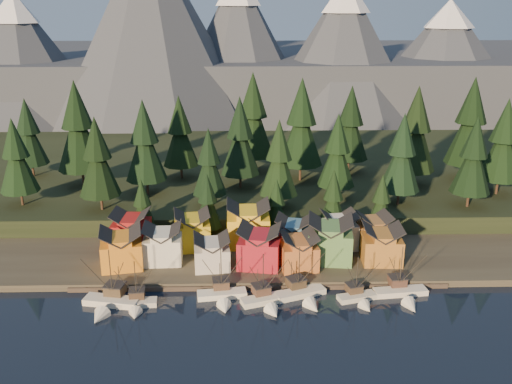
{
  "coord_description": "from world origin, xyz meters",
  "views": [
    {
      "loc": [
        -3.13,
        -91.98,
        58.24
      ],
      "look_at": [
        -0.3,
        30.0,
        16.62
      ],
      "focal_mm": 40.0,
      "sensor_mm": 36.0,
      "label": 1
    }
  ],
  "objects_px": {
    "boat_5": "(359,292)",
    "boat_6": "(403,288)",
    "boat_1": "(136,298)",
    "house_back_1": "(192,229)",
    "house_back_0": "(131,229)",
    "boat_4": "(303,289)",
    "house_front_1": "(163,243)",
    "boat_2": "(222,290)",
    "house_front_0": "(121,247)",
    "boat_3": "(266,295)",
    "boat_0": "(108,296)"
  },
  "relations": [
    {
      "from": "house_back_0",
      "to": "boat_4",
      "type": "bearing_deg",
      "value": -27.89
    },
    {
      "from": "boat_1",
      "to": "house_back_0",
      "type": "distance_m",
      "value": 26.52
    },
    {
      "from": "house_back_0",
      "to": "house_back_1",
      "type": "height_order",
      "value": "house_back_0"
    },
    {
      "from": "boat_5",
      "to": "boat_0",
      "type": "bearing_deg",
      "value": 165.63
    },
    {
      "from": "boat_1",
      "to": "boat_3",
      "type": "relative_size",
      "value": 0.92
    },
    {
      "from": "house_front_1",
      "to": "house_back_1",
      "type": "relative_size",
      "value": 0.94
    },
    {
      "from": "boat_5",
      "to": "house_front_0",
      "type": "bearing_deg",
      "value": 148.58
    },
    {
      "from": "boat_6",
      "to": "house_back_1",
      "type": "distance_m",
      "value": 50.22
    },
    {
      "from": "boat_4",
      "to": "boat_6",
      "type": "height_order",
      "value": "boat_4"
    },
    {
      "from": "boat_5",
      "to": "house_back_1",
      "type": "height_order",
      "value": "house_back_1"
    },
    {
      "from": "house_front_1",
      "to": "house_back_1",
      "type": "distance_m",
      "value": 9.53
    },
    {
      "from": "boat_1",
      "to": "house_back_1",
      "type": "distance_m",
      "value": 27.28
    },
    {
      "from": "boat_3",
      "to": "house_front_1",
      "type": "height_order",
      "value": "boat_3"
    },
    {
      "from": "boat_6",
      "to": "house_front_1",
      "type": "bearing_deg",
      "value": 156.96
    },
    {
      "from": "boat_6",
      "to": "house_front_0",
      "type": "relative_size",
      "value": 1.21
    },
    {
      "from": "house_front_1",
      "to": "boat_4",
      "type": "bearing_deg",
      "value": -29.0
    },
    {
      "from": "boat_5",
      "to": "boat_6",
      "type": "distance_m",
      "value": 9.42
    },
    {
      "from": "boat_3",
      "to": "house_back_1",
      "type": "relative_size",
      "value": 1.24
    },
    {
      "from": "house_back_1",
      "to": "house_back_0",
      "type": "bearing_deg",
      "value": 170.76
    },
    {
      "from": "boat_2",
      "to": "house_front_0",
      "type": "relative_size",
      "value": 1.13
    },
    {
      "from": "boat_6",
      "to": "boat_4",
      "type": "bearing_deg",
      "value": 173.51
    },
    {
      "from": "house_front_1",
      "to": "boat_3",
      "type": "bearing_deg",
      "value": -40.09
    },
    {
      "from": "boat_3",
      "to": "house_back_0",
      "type": "distance_m",
      "value": 40.14
    },
    {
      "from": "boat_0",
      "to": "house_back_0",
      "type": "distance_m",
      "value": 25.67
    },
    {
      "from": "boat_6",
      "to": "boat_5",
      "type": "bearing_deg",
      "value": -177.47
    },
    {
      "from": "boat_2",
      "to": "house_front_0",
      "type": "bearing_deg",
      "value": 143.09
    },
    {
      "from": "boat_0",
      "to": "boat_1",
      "type": "bearing_deg",
      "value": 8.61
    },
    {
      "from": "boat_0",
      "to": "house_back_1",
      "type": "distance_m",
      "value": 29.31
    },
    {
      "from": "house_front_0",
      "to": "boat_6",
      "type": "bearing_deg",
      "value": -22.6
    },
    {
      "from": "boat_0",
      "to": "house_front_1",
      "type": "xyz_separation_m",
      "value": [
        8.59,
        17.73,
        3.63
      ]
    },
    {
      "from": "house_back_1",
      "to": "boat_3",
      "type": "bearing_deg",
      "value": -64.36
    },
    {
      "from": "boat_6",
      "to": "house_back_1",
      "type": "height_order",
      "value": "house_back_1"
    },
    {
      "from": "boat_6",
      "to": "house_front_1",
      "type": "relative_size",
      "value": 1.42
    },
    {
      "from": "boat_5",
      "to": "boat_6",
      "type": "bearing_deg",
      "value": -6.67
    },
    {
      "from": "boat_6",
      "to": "house_front_0",
      "type": "bearing_deg",
      "value": 161.5
    },
    {
      "from": "boat_4",
      "to": "house_back_1",
      "type": "xyz_separation_m",
      "value": [
        -24.17,
        22.44,
        4.1
      ]
    },
    {
      "from": "boat_6",
      "to": "house_front_1",
      "type": "xyz_separation_m",
      "value": [
        -50.79,
        15.07,
        4.0
      ]
    },
    {
      "from": "boat_3",
      "to": "boat_0",
      "type": "bearing_deg",
      "value": 161.41
    },
    {
      "from": "boat_0",
      "to": "boat_1",
      "type": "height_order",
      "value": "boat_0"
    },
    {
      "from": "boat_0",
      "to": "house_back_0",
      "type": "xyz_separation_m",
      "value": [
        0.15,
        25.37,
        3.93
      ]
    },
    {
      "from": "boat_6",
      "to": "house_back_0",
      "type": "relative_size",
      "value": 1.34
    },
    {
      "from": "boat_0",
      "to": "boat_2",
      "type": "bearing_deg",
      "value": 17.93
    },
    {
      "from": "boat_0",
      "to": "boat_4",
      "type": "xyz_separation_m",
      "value": [
        38.81,
        2.66,
        -0.25
      ]
    },
    {
      "from": "boat_3",
      "to": "boat_4",
      "type": "xyz_separation_m",
      "value": [
        7.58,
        2.36,
        -0.05
      ]
    },
    {
      "from": "boat_6",
      "to": "house_back_1",
      "type": "xyz_separation_m",
      "value": [
        -44.74,
        22.43,
        4.22
      ]
    },
    {
      "from": "boat_2",
      "to": "house_back_0",
      "type": "distance_m",
      "value": 32.15
    },
    {
      "from": "boat_2",
      "to": "house_front_0",
      "type": "distance_m",
      "value": 26.27
    },
    {
      "from": "boat_1",
      "to": "boat_0",
      "type": "bearing_deg",
      "value": 171.88
    },
    {
      "from": "house_front_0",
      "to": "house_front_1",
      "type": "height_order",
      "value": "house_front_0"
    },
    {
      "from": "boat_3",
      "to": "boat_2",
      "type": "bearing_deg",
      "value": 146.32
    }
  ]
}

